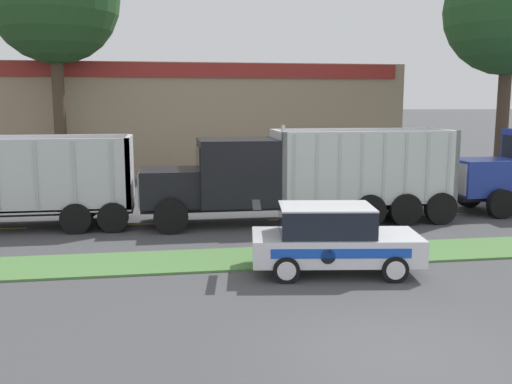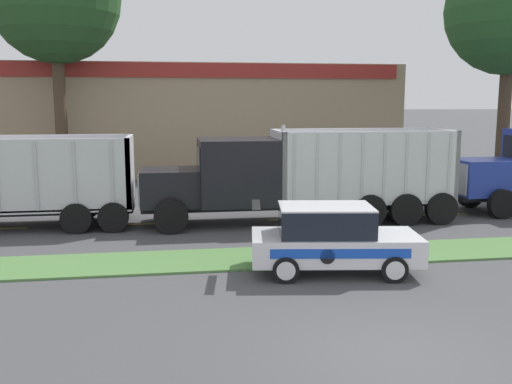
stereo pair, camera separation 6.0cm
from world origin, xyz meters
TOP-DOWN VIEW (x-y plane):
  - ground_plane at (0.00, 0.00)m, footprint 600.00×600.00m
  - grass_verge at (0.00, 6.35)m, footprint 120.00×2.19m
  - centre_line_3 at (-4.40, 11.44)m, footprint 2.40×0.14m
  - centre_line_4 at (1.00, 11.44)m, footprint 2.40×0.14m
  - centre_line_5 at (6.40, 11.44)m, footprint 2.40×0.14m
  - dump_truck_trail at (-0.09, 11.03)m, footprint 11.06×2.78m
  - rally_car at (0.26, 4.87)m, footprint 4.39×2.37m
  - store_building_backdrop at (-1.97, 29.61)m, footprint 24.14×12.10m

SIDE VIEW (x-z plane):
  - ground_plane at x=0.00m, z-range 0.00..0.00m
  - centre_line_3 at x=-4.40m, z-range 0.00..0.01m
  - centre_line_4 at x=1.00m, z-range 0.00..0.01m
  - centre_line_5 at x=6.40m, z-range 0.00..0.01m
  - grass_verge at x=0.00m, z-range 0.00..0.06m
  - rally_car at x=0.26m, z-range 0.00..1.75m
  - dump_truck_trail at x=-0.09m, z-range -0.18..3.32m
  - store_building_backdrop at x=-1.97m, z-range 0.00..6.44m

